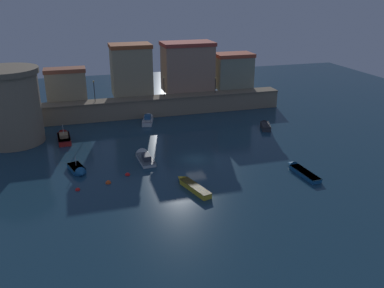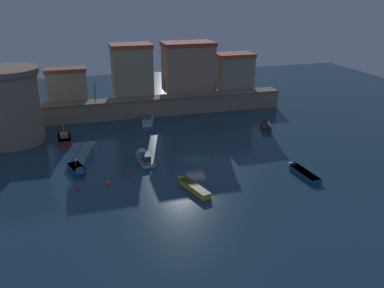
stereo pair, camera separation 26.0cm
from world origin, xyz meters
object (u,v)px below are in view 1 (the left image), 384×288
at_px(moored_boat_1, 148,119).
at_px(quay_lamp_1, 164,83).
at_px(fortress_tower, 9,106).
at_px(moored_boat_2, 144,156).
at_px(moored_boat_3, 191,185).
at_px(moored_boat_4, 300,170).
at_px(quay_lamp_2, 215,82).
at_px(mooring_buoy_1, 78,190).
at_px(moored_boat_0, 265,125).
at_px(moored_boat_5, 78,170).
at_px(mooring_buoy_2, 108,183).
at_px(mooring_buoy_0, 127,175).
at_px(quay_lamp_0, 94,88).
at_px(moored_boat_6, 64,137).

bearing_deg(moored_boat_1, quay_lamp_1, -30.01).
height_order(fortress_tower, quay_lamp_1, fortress_tower).
xyz_separation_m(moored_boat_2, moored_boat_3, (3.88, -10.73, 0.04)).
bearing_deg(moored_boat_3, moored_boat_4, -105.39).
bearing_deg(quay_lamp_2, moored_boat_2, -131.14).
relative_size(fortress_tower, mooring_buoy_1, 19.68).
distance_m(moored_boat_3, mooring_buoy_1, 13.61).
height_order(quay_lamp_2, mooring_buoy_1, quay_lamp_2).
bearing_deg(fortress_tower, moored_boat_3, -46.00).
distance_m(quay_lamp_1, moored_boat_0, 20.27).
bearing_deg(moored_boat_3, fortress_tower, 27.08).
height_order(moored_boat_0, mooring_buoy_1, moored_boat_0).
bearing_deg(mooring_buoy_1, moored_boat_5, 87.31).
height_order(moored_boat_1, mooring_buoy_2, moored_boat_1).
relative_size(fortress_tower, mooring_buoy_0, 17.85).
bearing_deg(fortress_tower, quay_lamp_2, 12.82).
bearing_deg(moored_boat_2, quay_lamp_0, 10.63).
bearing_deg(quay_lamp_1, mooring_buoy_1, -121.42).
distance_m(quay_lamp_2, moored_boat_4, 31.04).
bearing_deg(moored_boat_6, mooring_buoy_2, -166.93).
distance_m(moored_boat_2, mooring_buoy_2, 8.61).
bearing_deg(moored_boat_5, moored_boat_2, 87.71).
bearing_deg(moored_boat_5, moored_boat_1, 129.43).
bearing_deg(mooring_buoy_0, quay_lamp_2, 50.53).
height_order(moored_boat_3, moored_boat_6, moored_boat_6).
bearing_deg(mooring_buoy_0, mooring_buoy_1, -158.21).
bearing_deg(moored_boat_0, moored_boat_5, 125.28).
distance_m(moored_boat_5, mooring_buoy_1, 5.15).
distance_m(moored_boat_2, moored_boat_4, 21.44).
height_order(mooring_buoy_0, mooring_buoy_1, mooring_buoy_0).
distance_m(quay_lamp_1, mooring_buoy_1, 32.92).
distance_m(moored_boat_5, mooring_buoy_0, 6.61).
bearing_deg(quay_lamp_0, mooring_buoy_2, -91.07).
xyz_separation_m(fortress_tower, moored_boat_2, (18.15, -12.09, -5.50)).
xyz_separation_m(quay_lamp_2, mooring_buoy_1, (-26.98, -27.63, -5.54)).
bearing_deg(mooring_buoy_0, moored_boat_3, -40.44).
xyz_separation_m(quay_lamp_1, moored_boat_2, (-7.58, -20.24, -5.60)).
distance_m(moored_boat_0, moored_boat_5, 32.91).
xyz_separation_m(moored_boat_2, mooring_buoy_1, (-9.30, -7.39, -0.33)).
bearing_deg(quay_lamp_1, moored_boat_5, -126.49).
relative_size(quay_lamp_2, mooring_buoy_1, 5.31).
height_order(quay_lamp_1, moored_boat_6, quay_lamp_1).
height_order(fortress_tower, moored_boat_6, fortress_tower).
xyz_separation_m(quay_lamp_0, moored_boat_6, (-5.75, -9.30, -5.42)).
bearing_deg(quay_lamp_0, moored_boat_4, -52.01).
relative_size(quay_lamp_0, moored_boat_0, 0.81).
bearing_deg(mooring_buoy_1, moored_boat_2, 38.46).
bearing_deg(fortress_tower, quay_lamp_0, 31.98).
bearing_deg(moored_boat_2, mooring_buoy_2, 135.94).
height_order(moored_boat_5, moored_boat_6, moored_boat_6).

